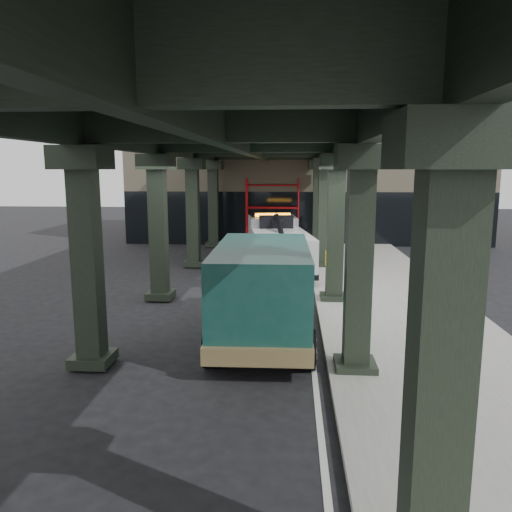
% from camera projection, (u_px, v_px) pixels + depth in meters
% --- Properties ---
extents(ground, '(90.00, 90.00, 0.00)m').
position_uv_depth(ground, '(253.00, 319.00, 15.25)').
color(ground, black).
rests_on(ground, ground).
extents(sidewalk, '(5.00, 40.00, 0.15)m').
position_uv_depth(sidewalk, '(390.00, 302.00, 16.88)').
color(sidewalk, gray).
rests_on(sidewalk, ground).
extents(lane_stripe, '(0.12, 38.00, 0.01)m').
position_uv_depth(lane_stripe, '(307.00, 302.00, 17.09)').
color(lane_stripe, silver).
rests_on(lane_stripe, ground).
extents(viaduct, '(7.40, 32.00, 6.40)m').
position_uv_depth(viaduct, '(245.00, 140.00, 16.31)').
color(viaduct, black).
rests_on(viaduct, ground).
extents(building, '(22.00, 10.00, 8.00)m').
position_uv_depth(building, '(305.00, 177.00, 34.07)').
color(building, '#C6B793').
rests_on(building, ground).
extents(scaffolding, '(3.08, 0.88, 4.00)m').
position_uv_depth(scaffolding, '(273.00, 211.00, 29.28)').
color(scaffolding, red).
rests_on(scaffolding, ground).
extents(tow_truck, '(3.24, 8.06, 2.57)m').
position_uv_depth(tow_truck, '(277.00, 243.00, 22.22)').
color(tow_truck, black).
rests_on(tow_truck, ground).
extents(towed_van, '(2.68, 6.43, 2.58)m').
position_uv_depth(towed_van, '(263.00, 288.00, 13.22)').
color(towed_van, '#113F39').
rests_on(towed_van, ground).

